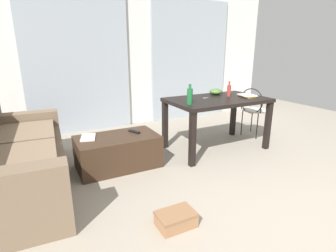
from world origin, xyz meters
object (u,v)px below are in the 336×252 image
object	(u,v)px
couch	(14,161)
bowl	(216,92)
wire_chair	(254,107)
tv_remote_primary	(134,132)
bottle_far	(229,90)
shoebox	(176,219)
scissors	(208,98)
magazine	(88,137)
bottle_near	(190,96)
craft_table	(217,105)
book_stack	(247,96)
coffee_table	(118,151)

from	to	relation	value
couch	bowl	world-z (taller)	bowl
wire_chair	tv_remote_primary	size ratio (longest dim) A/B	4.78
couch	bowl	xyz separation A→B (m)	(2.75, 0.23, 0.49)
bottle_far	shoebox	size ratio (longest dim) A/B	0.69
bowl	wire_chair	bearing A→B (deg)	-8.29
wire_chair	shoebox	world-z (taller)	wire_chair
tv_remote_primary	bowl	bearing A→B (deg)	-17.84
couch	wire_chair	bearing A→B (deg)	2.14
scissors	magazine	distance (m)	1.73
scissors	tv_remote_primary	xyz separation A→B (m)	(-1.12, 0.01, -0.34)
bottle_near	scissors	world-z (taller)	bottle_near
couch	craft_table	bearing A→B (deg)	-0.52
craft_table	shoebox	world-z (taller)	craft_table
wire_chair	book_stack	distance (m)	0.56
coffee_table	scissors	bearing A→B (deg)	1.65
book_stack	shoebox	distance (m)	2.32
bottle_far	book_stack	xyz separation A→B (m)	(0.21, -0.17, -0.07)
bottle_far	magazine	world-z (taller)	bottle_far
couch	shoebox	xyz separation A→B (m)	(1.18, -1.33, -0.25)
scissors	tv_remote_primary	world-z (taller)	scissors
bottle_near	book_stack	bearing A→B (deg)	3.23
couch	bottle_near	bearing A→B (deg)	-5.48
tv_remote_primary	shoebox	bearing A→B (deg)	-121.49
bottle_far	magazine	size ratio (longest dim) A/B	0.85
bottle_far	book_stack	size ratio (longest dim) A/B	0.80
shoebox	wire_chair	bearing A→B (deg)	32.54
bottle_near	book_stack	distance (m)	1.03
coffee_table	bowl	bearing A→B (deg)	7.14
book_stack	tv_remote_primary	size ratio (longest dim) A/B	1.62
bowl	bottle_far	bearing A→B (deg)	-67.28
wire_chair	tv_remote_primary	distance (m)	2.11
bottle_near	book_stack	world-z (taller)	bottle_near
bottle_near	magazine	distance (m)	1.34
bowl	craft_table	bearing A→B (deg)	-122.72
wire_chair	scissors	bearing A→B (deg)	-176.36
couch	book_stack	size ratio (longest dim) A/B	7.68
bottle_near	shoebox	distance (m)	1.61
magazine	shoebox	size ratio (longest dim) A/B	0.81
bottle_far	book_stack	bearing A→B (deg)	-38.98
craft_table	book_stack	distance (m)	0.48
couch	bottle_near	size ratio (longest dim) A/B	8.25
book_stack	magazine	world-z (taller)	book_stack
coffee_table	bottle_far	size ratio (longest dim) A/B	4.48
coffee_table	magazine	distance (m)	0.40
book_stack	scissors	xyz separation A→B (m)	(-0.56, 0.20, -0.02)
couch	bottle_far	bearing A→B (deg)	0.66
wire_chair	craft_table	bearing A→B (deg)	-170.08
wire_chair	tv_remote_primary	world-z (taller)	wire_chair
wire_chair	tv_remote_primary	xyz separation A→B (m)	(-2.10, -0.06, -0.09)
coffee_table	scissors	size ratio (longest dim) A/B	8.64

